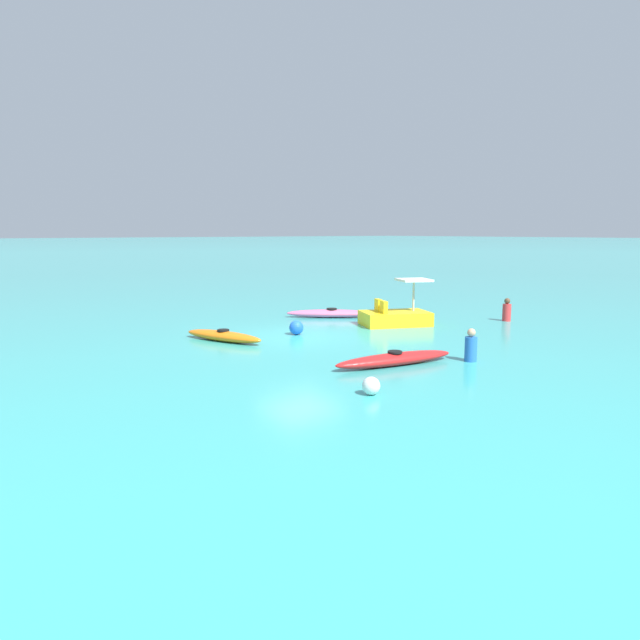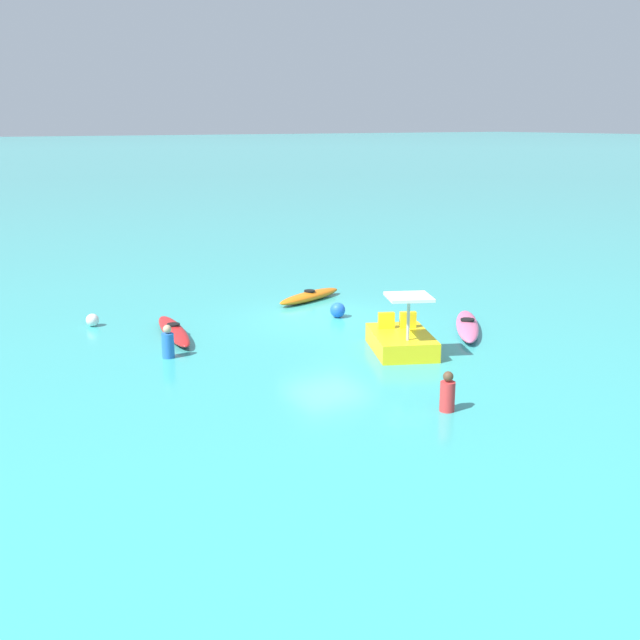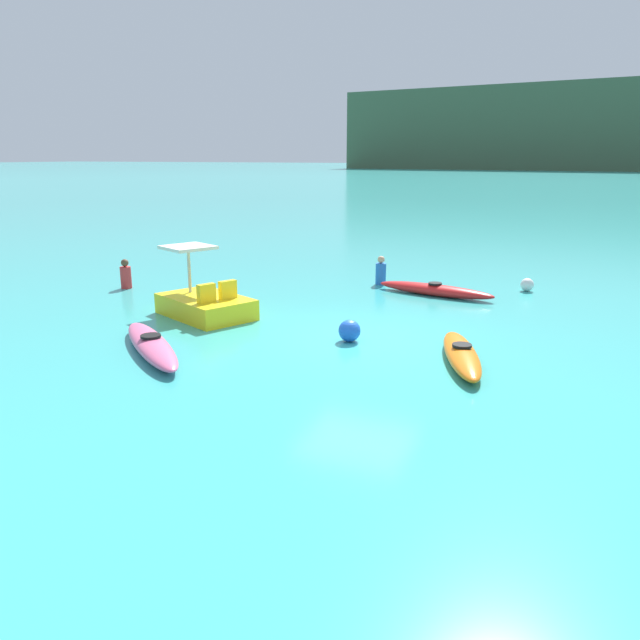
{
  "view_description": "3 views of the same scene",
  "coord_description": "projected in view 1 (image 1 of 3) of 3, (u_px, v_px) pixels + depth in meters",
  "views": [
    {
      "loc": [
        11.02,
        15.23,
        3.4
      ],
      "look_at": [
        -1.29,
        -0.61,
        0.35
      ],
      "focal_mm": 32.84,
      "sensor_mm": 36.0,
      "label": 1
    },
    {
      "loc": [
        -20.13,
        12.77,
        5.99
      ],
      "look_at": [
        -1.36,
        1.11,
        0.39
      ],
      "focal_mm": 44.26,
      "sensor_mm": 36.0,
      "label": 2
    },
    {
      "loc": [
        4.42,
        -12.31,
        3.86
      ],
      "look_at": [
        -0.67,
        -0.57,
        0.47
      ],
      "focal_mm": 35.0,
      "sensor_mm": 36.0,
      "label": 3
    }
  ],
  "objects": [
    {
      "name": "buoy_blue",
      "position": [
        296.0,
        328.0,
        19.37
      ],
      "size": [
        0.47,
        0.47,
        0.47
      ],
      "primitive_type": "sphere",
      "color": "blue",
      "rests_on": "ground_plane"
    },
    {
      "name": "buoy_white",
      "position": [
        371.0,
        386.0,
        12.24
      ],
      "size": [
        0.38,
        0.38,
        0.38
      ],
      "primitive_type": "sphere",
      "color": "white",
      "rests_on": "ground_plane"
    },
    {
      "name": "kayak_pink",
      "position": [
        332.0,
        313.0,
        23.24
      ],
      "size": [
        3.17,
        2.8,
        0.37
      ],
      "color": "pink",
      "rests_on": "ground_plane"
    },
    {
      "name": "kayak_red",
      "position": [
        395.0,
        359.0,
        14.95
      ],
      "size": [
        3.53,
        1.22,
        0.37
      ],
      "color": "red",
      "rests_on": "ground_plane"
    },
    {
      "name": "pedal_boat_yellow",
      "position": [
        396.0,
        316.0,
        21.33
      ],
      "size": [
        2.81,
        2.36,
        1.68
      ],
      "color": "yellow",
      "rests_on": "ground_plane"
    },
    {
      "name": "person_near_shore",
      "position": [
        507.0,
        311.0,
        22.3
      ],
      "size": [
        0.37,
        0.37,
        0.88
      ],
      "color": "red",
      "rests_on": "ground_plane"
    },
    {
      "name": "person_by_kayaks",
      "position": [
        471.0,
        347.0,
        15.37
      ],
      "size": [
        0.43,
        0.43,
        0.88
      ],
      "color": "blue",
      "rests_on": "ground_plane"
    },
    {
      "name": "kayak_orange",
      "position": [
        223.0,
        336.0,
        18.24
      ],
      "size": [
        1.53,
        3.02,
        0.37
      ],
      "color": "orange",
      "rests_on": "ground_plane"
    },
    {
      "name": "ground_plane",
      "position": [
        300.0,
        336.0,
        19.09
      ],
      "size": [
        600.0,
        600.0,
        0.0
      ],
      "primitive_type": "plane",
      "color": "#38ADA8"
    }
  ]
}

